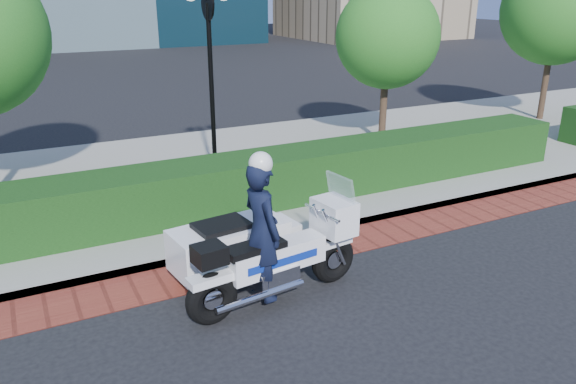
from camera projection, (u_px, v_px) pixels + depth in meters
name	position (u px, v px, depth m)	size (l,w,h in m)	color
ground	(277.00, 311.00, 7.93)	(120.00, 120.00, 0.00)	black
brick_strip	(237.00, 266.00, 9.19)	(60.00, 1.00, 0.01)	maroon
sidewalk	(163.00, 182.00, 12.93)	(60.00, 8.00, 0.15)	gray
hedge_main	(194.00, 190.00, 10.72)	(18.00, 1.20, 1.00)	black
lamppost	(210.00, 56.00, 11.69)	(1.02, 0.70, 4.21)	black
tree_c	(387.00, 37.00, 15.10)	(2.80, 2.80, 4.30)	#332319
tree_d	(556.00, 10.00, 17.68)	(3.40, 3.40, 5.16)	#332319
police_motorcycle	(254.00, 244.00, 8.17)	(2.83, 2.02, 2.29)	black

